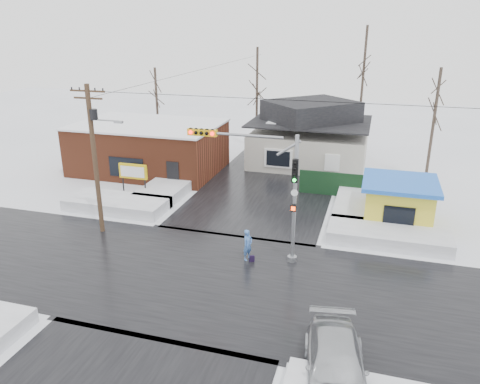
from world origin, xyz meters
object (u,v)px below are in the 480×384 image
(traffic_signal, at_px, (265,180))
(car, at_px, (335,367))
(marquee_sign, at_px, (133,172))
(utility_pole, at_px, (95,152))
(kiosk, at_px, (398,202))
(pedestrian, at_px, (248,245))

(traffic_signal, distance_m, car, 10.51)
(traffic_signal, relative_size, marquee_sign, 2.75)
(car, bearing_deg, marquee_sign, 127.42)
(traffic_signal, xyz_separation_m, utility_pole, (-10.36, 0.53, 0.57))
(utility_pole, height_order, kiosk, utility_pole)
(utility_pole, distance_m, car, 18.15)
(traffic_signal, xyz_separation_m, kiosk, (7.07, 7.03, -3.08))
(kiosk, xyz_separation_m, car, (-2.37, -15.64, -0.70))
(marquee_sign, height_order, pedestrian, marquee_sign)
(pedestrian, distance_m, car, 9.83)
(traffic_signal, xyz_separation_m, marquee_sign, (-11.43, 6.53, -2.62))
(pedestrian, bearing_deg, car, -121.91)
(utility_pole, bearing_deg, pedestrian, -5.91)
(traffic_signal, relative_size, pedestrian, 4.03)
(pedestrian, bearing_deg, marquee_sign, 80.81)
(marquee_sign, xyz_separation_m, pedestrian, (10.64, -6.98, -1.05))
(marquee_sign, distance_m, pedestrian, 12.77)
(pedestrian, bearing_deg, utility_pole, 108.19)
(utility_pole, bearing_deg, car, -31.25)
(pedestrian, height_order, car, pedestrian)
(traffic_signal, height_order, kiosk, traffic_signal)
(traffic_signal, relative_size, utility_pole, 0.78)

